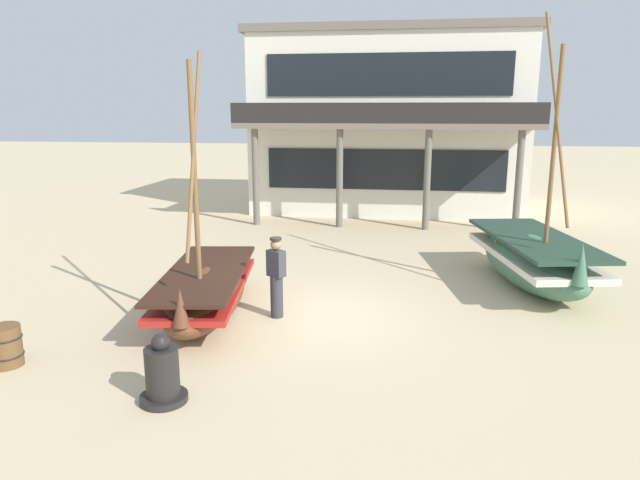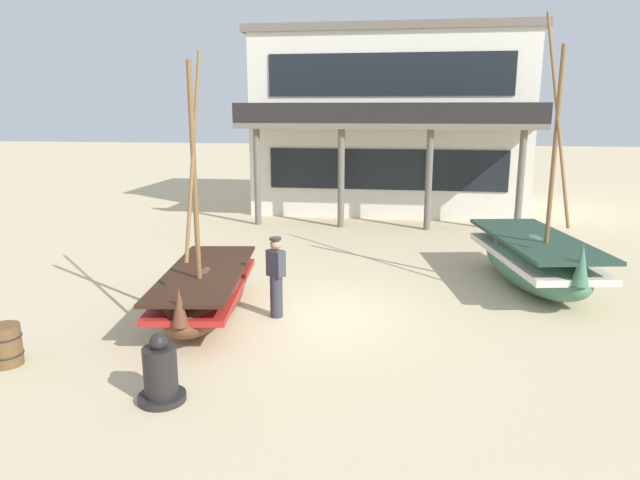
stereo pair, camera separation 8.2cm
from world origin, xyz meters
name	(u,v)px [view 1 (the left image)]	position (x,y,z in m)	size (l,w,h in m)	color
ground_plane	(313,316)	(0.00, 0.00, 0.00)	(120.00, 120.00, 0.00)	#CCB78E
fishing_boat_near_left	(533,259)	(4.93, 2.82, 0.69)	(2.62, 5.02, 6.35)	#427056
fishing_boat_centre_large	(206,290)	(-2.20, -0.28, 0.55)	(2.12, 4.56, 5.32)	brown
fisherman_by_hull	(276,278)	(-0.73, -0.14, 0.83)	(0.42, 0.38, 1.68)	#33333D
capstan_winch	(162,375)	(-1.62, -3.83, 0.42)	(0.70, 0.70, 1.06)	black
wooden_barrel	(5,346)	(-4.71, -3.07, 0.35)	(0.56, 0.56, 0.70)	brown
harbor_building_main	(388,122)	(1.05, 14.24, 3.69)	(11.28, 8.63, 7.35)	silver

